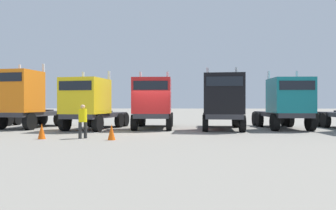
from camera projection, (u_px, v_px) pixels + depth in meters
The scene contains 9 objects.
ground at pixel (152, 132), 17.99m from camera, with size 200.00×200.00×0.00m, color gray.
semi_truck_orange at pixel (25, 99), 20.42m from camera, with size 3.34×6.15×4.51m.
semi_truck_yellow at pixel (90, 103), 19.34m from camera, with size 3.46×6.17×3.89m.
semi_truck_red at pixel (153, 103), 19.91m from camera, with size 2.63×5.86×3.94m.
semi_truck_black at pixel (223, 101), 19.09m from camera, with size 2.99×6.11×4.13m.
semi_truck_teal at pixel (286, 103), 19.61m from camera, with size 2.62×5.90×3.93m.
visitor_in_hivis at pixel (83, 119), 14.47m from camera, with size 0.57×0.57×1.65m.
traffic_cone_near at pixel (42, 131), 14.24m from camera, with size 0.36×0.36×0.74m, color #F2590C.
traffic_cone_mid at pixel (112, 132), 13.85m from camera, with size 0.36×0.36×0.73m, color #F2590C.
Camera 1 is at (1.81, -17.93, 1.66)m, focal length 31.80 mm.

